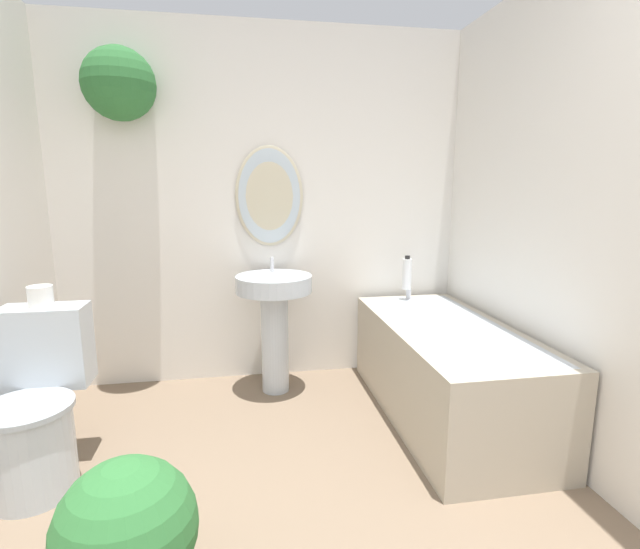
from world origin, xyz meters
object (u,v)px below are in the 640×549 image
(toilet, at_px, (36,411))
(pedestal_sink, at_px, (274,310))
(bathtub, at_px, (446,369))
(toilet_paper_roll, at_px, (40,296))
(shampoo_bottle, at_px, (407,274))
(potted_plant, at_px, (127,534))

(toilet, height_order, pedestal_sink, pedestal_sink)
(bathtub, xyz_separation_m, toilet_paper_roll, (-2.11, -0.08, 0.54))
(toilet, relative_size, pedestal_sink, 0.89)
(shampoo_bottle, bearing_deg, toilet, -157.00)
(toilet, height_order, potted_plant, toilet)
(toilet, relative_size, bathtub, 0.52)
(toilet_paper_roll, bearing_deg, shampoo_bottle, 18.67)
(bathtub, bearing_deg, toilet, -172.97)
(shampoo_bottle, xyz_separation_m, toilet_paper_roll, (-2.08, -0.70, 0.09))
(toilet, distance_m, shampoo_bottle, 2.30)
(shampoo_bottle, bearing_deg, potted_plant, -131.40)
(bathtub, bearing_deg, shampoo_bottle, 92.67)
(bathtub, distance_m, potted_plant, 1.89)
(potted_plant, height_order, toilet_paper_roll, toilet_paper_roll)
(potted_plant, bearing_deg, shampoo_bottle, 48.60)
(toilet, height_order, toilet_paper_roll, toilet_paper_roll)
(shampoo_bottle, relative_size, toilet_paper_roll, 2.16)
(shampoo_bottle, bearing_deg, pedestal_sink, -173.58)
(toilet, relative_size, potted_plant, 1.46)
(pedestal_sink, bearing_deg, potted_plant, -109.62)
(pedestal_sink, relative_size, shampoo_bottle, 3.72)
(shampoo_bottle, distance_m, toilet_paper_roll, 2.20)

